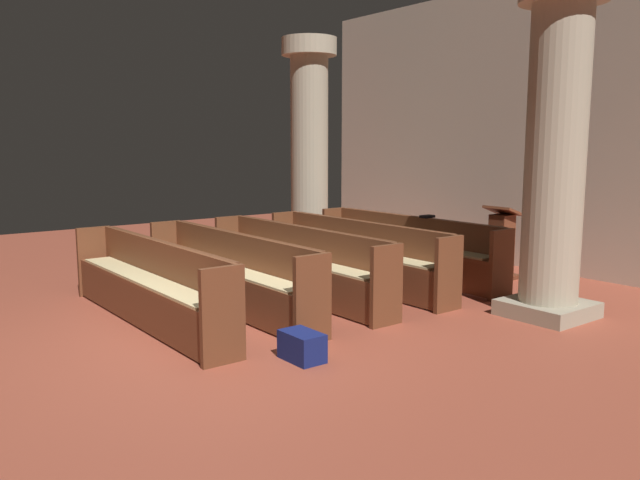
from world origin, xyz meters
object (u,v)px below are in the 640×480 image
hymn_book (427,216)px  lectern (501,248)px  pew_row_2 (296,259)px  pew_row_3 (228,269)px  pew_row_0 (406,245)px  pillar_far_side (309,144)px  pew_row_1 (355,251)px  pew_row_4 (148,279)px  pillar_aisle_side (556,145)px  kneeler_box_navy (302,346)px

hymn_book → lectern: bearing=50.9°
pew_row_2 → pew_row_3: 1.01m
pew_row_0 → pillar_far_side: (-2.51, 0.08, 1.48)m
hymn_book → pew_row_1: bearing=-100.5°
pew_row_0 → pew_row_4: (0.00, -4.04, 0.00)m
pillar_aisle_side → hymn_book: (-2.34, 0.47, -1.05)m
pillar_aisle_side → lectern: bearing=141.1°
kneeler_box_navy → pew_row_4: bearing=-163.4°
pew_row_2 → pillar_far_side: bearing=140.1°
pew_row_0 → pew_row_4: same height
pew_row_4 → kneeler_box_navy: bearing=16.6°
pew_row_4 → kneeler_box_navy: (2.06, 0.61, -0.36)m
pew_row_4 → pillar_far_side: bearing=121.4°
pew_row_1 → pew_row_2: size_ratio=1.00×
lectern → pew_row_0: bearing=-131.1°
pew_row_0 → pew_row_3: size_ratio=1.00×
pew_row_1 → pillar_aisle_side: 3.05m
pew_row_0 → lectern: size_ratio=3.22×
pew_row_4 → hymn_book: (0.22, 4.24, 0.43)m
pew_row_4 → hymn_book: bearing=87.0°
hymn_book → kneeler_box_navy: bearing=-63.1°
pillar_aisle_side → lectern: 2.60m
pew_row_2 → pew_row_3: bearing=-90.0°
hymn_book → pew_row_0: bearing=-138.6°
pew_row_1 → hymn_book: (0.22, 1.21, 0.43)m
pew_row_1 → lectern: lectern is taller
pew_row_0 → kneeler_box_navy: bearing=-59.0°
pew_row_3 → kneeler_box_navy: (2.06, -0.40, -0.36)m
lectern → hymn_book: bearing=-129.1°
pew_row_2 → pillar_aisle_side: bearing=34.2°
pew_row_1 → pillar_aisle_side: bearing=15.9°
pew_row_1 → pew_row_0: bearing=90.0°
pew_row_3 → kneeler_box_navy: bearing=-10.9°
pew_row_2 → pillar_aisle_side: 3.43m
pew_row_3 → pillar_far_side: (-2.51, 3.11, 1.48)m
pillar_far_side → pew_row_0: bearing=-1.8°
pew_row_2 → pew_row_3: size_ratio=1.00×
pew_row_3 → pew_row_0: bearing=90.0°
lectern → hymn_book: lectern is taller
pew_row_1 → lectern: (0.92, 2.06, -0.04)m
hymn_book → kneeler_box_navy: 4.14m
pew_row_4 → hymn_book: hymn_book is taller
pew_row_2 → pew_row_4: same height
lectern → kneeler_box_navy: bearing=-75.7°
pew_row_0 → pew_row_1: (0.00, -1.01, 0.00)m
pew_row_0 → pew_row_3: bearing=-90.0°
pew_row_1 → pew_row_2: same height
pew_row_2 → pillar_aisle_side: pillar_aisle_side is taller
pillar_far_side → hymn_book: pillar_far_side is taller
pillar_far_side → lectern: 3.87m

